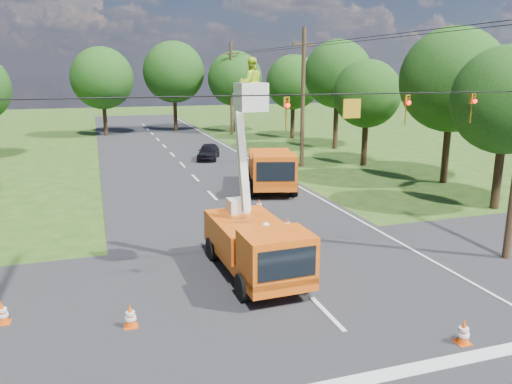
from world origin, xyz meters
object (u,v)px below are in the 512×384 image
object	(u,v)px
distant_car	(208,152)
tree_far_c	(235,79)
bucket_truck	(256,234)
traffic_cone_1	(464,332)
tree_right_d	(338,74)
traffic_cone_6	(271,179)
pole_right_far	(231,88)
traffic_cone_4	(130,316)
traffic_cone_2	(288,225)
traffic_cone_5	(2,313)
pole_right_mid	(303,97)
tree_right_b	(452,80)
tree_far_b	(174,72)
traffic_cone_3	(259,206)
tree_right_c	(367,94)
tree_far_a	(102,78)
tree_right_a	(507,100)
second_truck	(272,168)
tree_right_e	(293,82)
ground_worker	(266,256)

from	to	relation	value
distant_car	tree_far_c	size ratio (longest dim) A/B	0.41
bucket_truck	tree_far_c	world-z (taller)	tree_far_c
traffic_cone_1	tree_right_d	bearing A→B (deg)	68.99
traffic_cone_6	pole_right_far	bearing A→B (deg)	80.30
traffic_cone_4	tree_far_c	distance (m)	45.91
traffic_cone_1	traffic_cone_6	distance (m)	19.35
traffic_cone_2	traffic_cone_5	world-z (taller)	same
pole_right_mid	tree_right_d	xyz separation A→B (m)	(6.30, 7.00, 1.57)
traffic_cone_2	tree_right_b	world-z (taller)	tree_right_b
pole_right_far	tree_right_d	world-z (taller)	pole_right_far
distant_car	tree_far_b	bearing A→B (deg)	108.66
pole_right_mid	pole_right_far	size ratio (longest dim) A/B	1.00
traffic_cone_2	traffic_cone_3	distance (m)	3.47
traffic_cone_4	traffic_cone_5	distance (m)	3.68
traffic_cone_2	bucket_truck	bearing A→B (deg)	-124.43
traffic_cone_5	tree_right_c	bearing A→B (deg)	40.07
tree_right_c	traffic_cone_1	bearing A→B (deg)	-114.06
distant_car	traffic_cone_1	world-z (taller)	distant_car
traffic_cone_3	traffic_cone_4	xyz separation A→B (m)	(-7.05, -9.92, 0.00)
distant_car	tree_far_a	bearing A→B (deg)	132.59
traffic_cone_5	traffic_cone_1	bearing A→B (deg)	-22.73
traffic_cone_4	tree_far_a	size ratio (longest dim) A/B	0.07
tree_right_a	tree_right_b	xyz separation A→B (m)	(1.50, 6.00, 0.87)
second_truck	tree_right_b	distance (m)	12.41
tree_right_b	tree_right_e	bearing A→B (deg)	92.99
traffic_cone_1	pole_right_mid	xyz separation A→B (m)	(5.82, 24.57, 4.75)
pole_right_mid	tree_right_d	world-z (taller)	pole_right_mid
tree_right_e	traffic_cone_5	bearing A→B (deg)	-123.33
distant_car	tree_far_b	xyz separation A→B (m)	(0.55, 20.10, 6.16)
ground_worker	second_truck	bearing A→B (deg)	60.51
ground_worker	traffic_cone_3	size ratio (longest dim) A/B	2.88
second_truck	traffic_cone_6	size ratio (longest dim) A/B	9.86
tree_right_d	tree_far_b	distance (m)	21.52
traffic_cone_3	traffic_cone_1	bearing A→B (deg)	-84.95
traffic_cone_3	traffic_cone_5	size ratio (longest dim) A/B	1.00
ground_worker	bucket_truck	bearing A→B (deg)	87.47
second_truck	traffic_cone_3	world-z (taller)	second_truck
traffic_cone_3	tree_right_c	bearing A→B (deg)	40.69
distant_car	traffic_cone_5	xyz separation A→B (m)	(-11.45, -24.57, -0.29)
traffic_cone_6	traffic_cone_2	bearing A→B (deg)	-105.15
traffic_cone_6	bucket_truck	bearing A→B (deg)	-111.69
tree_far_c	tree_right_a	bearing A→B (deg)	-83.66
traffic_cone_1	traffic_cone_5	xyz separation A→B (m)	(-11.68, 4.89, 0.00)
tree_right_b	traffic_cone_5	bearing A→B (deg)	-154.06
pole_right_mid	traffic_cone_4	bearing A→B (deg)	-123.82
traffic_cone_1	tree_right_d	world-z (taller)	tree_right_d
second_truck	traffic_cone_4	size ratio (longest dim) A/B	9.86
tree_right_c	tree_far_c	distance (m)	23.31
tree_right_d	traffic_cone_3	bearing A→B (deg)	-126.38
traffic_cone_1	tree_far_c	size ratio (longest dim) A/B	0.08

